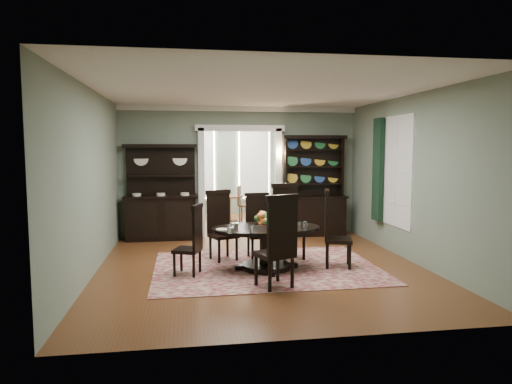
{
  "coord_description": "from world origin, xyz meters",
  "views": [
    {
      "loc": [
        -1.26,
        -7.58,
        2.05
      ],
      "look_at": [
        0.01,
        0.6,
        1.24
      ],
      "focal_mm": 32.0,
      "sensor_mm": 36.0,
      "label": 1
    }
  ],
  "objects_px": {
    "welsh_dresser": "(314,199)",
    "parlor_table": "(229,205)",
    "sideboard": "(161,206)",
    "dining_table": "(266,240)"
  },
  "relations": [
    {
      "from": "welsh_dresser",
      "to": "parlor_table",
      "type": "xyz_separation_m",
      "value": [
        -1.81,
        2.12,
        -0.37
      ]
    },
    {
      "from": "sideboard",
      "to": "welsh_dresser",
      "type": "xyz_separation_m",
      "value": [
        3.53,
        -0.01,
        0.1
      ]
    },
    {
      "from": "dining_table",
      "to": "sideboard",
      "type": "distance_m",
      "value": 3.46
    },
    {
      "from": "dining_table",
      "to": "parlor_table",
      "type": "distance_m",
      "value": 5.01
    },
    {
      "from": "sideboard",
      "to": "welsh_dresser",
      "type": "bearing_deg",
      "value": -0.18
    },
    {
      "from": "dining_table",
      "to": "parlor_table",
      "type": "relative_size",
      "value": 2.37
    },
    {
      "from": "dining_table",
      "to": "welsh_dresser",
      "type": "xyz_separation_m",
      "value": [
        1.65,
        2.89,
        0.34
      ]
    },
    {
      "from": "welsh_dresser",
      "to": "sideboard",
      "type": "bearing_deg",
      "value": -178.71
    },
    {
      "from": "welsh_dresser",
      "to": "parlor_table",
      "type": "bearing_deg",
      "value": 131.84
    },
    {
      "from": "dining_table",
      "to": "sideboard",
      "type": "height_order",
      "value": "sideboard"
    }
  ]
}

